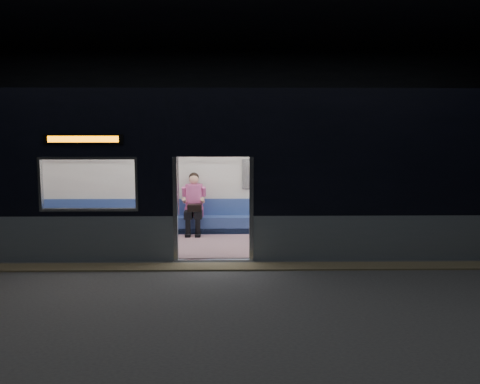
{
  "coord_description": "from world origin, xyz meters",
  "views": [
    {
      "loc": [
        0.35,
        -8.72,
        2.58
      ],
      "look_at": [
        0.54,
        2.3,
        1.21
      ],
      "focal_mm": 38.0,
      "sensor_mm": 36.0,
      "label": 1
    }
  ],
  "objects": [
    {
      "name": "station_floor",
      "position": [
        0.0,
        0.0,
        -0.01
      ],
      "size": [
        24.0,
        14.0,
        0.01
      ],
      "primitive_type": "cube",
      "color": "#47494C",
      "rests_on": "ground"
    },
    {
      "name": "station_envelope",
      "position": [
        0.0,
        0.0,
        3.66
      ],
      "size": [
        24.0,
        14.0,
        5.0
      ],
      "color": "black",
      "rests_on": "station_floor"
    },
    {
      "name": "tactile_strip",
      "position": [
        0.0,
        0.55,
        0.01
      ],
      "size": [
        22.8,
        0.5,
        0.03
      ],
      "primitive_type": "cube",
      "color": "#8C7F59",
      "rests_on": "station_floor"
    },
    {
      "name": "metro_car",
      "position": [
        -0.0,
        2.54,
        1.85
      ],
      "size": [
        18.0,
        3.04,
        3.35
      ],
      "color": "gray",
      "rests_on": "station_floor"
    },
    {
      "name": "passenger",
      "position": [
        -0.56,
        3.55,
        0.85
      ],
      "size": [
        0.44,
        0.77,
        1.49
      ],
      "rotation": [
        0.0,
        0.0,
        0.05
      ],
      "color": "black",
      "rests_on": "metro_car"
    },
    {
      "name": "handbag",
      "position": [
        -0.53,
        3.29,
        0.71
      ],
      "size": [
        0.34,
        0.3,
        0.17
      ],
      "primitive_type": "cube",
      "rotation": [
        0.0,
        0.0,
        -0.05
      ],
      "color": "black",
      "rests_on": "passenger"
    },
    {
      "name": "transit_map",
      "position": [
        1.16,
        3.85,
        1.47
      ],
      "size": [
        0.99,
        0.03,
        0.64
      ],
      "primitive_type": "cube",
      "color": "white",
      "rests_on": "metro_car"
    }
  ]
}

